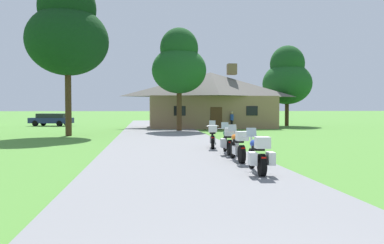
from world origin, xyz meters
The scene contains 12 objects.
ground_plane centered at (0.00, 20.00, 0.00)m, with size 500.00×500.00×0.00m, color #4C8433.
asphalt_driveway centered at (0.00, 18.00, 0.03)m, with size 6.40×80.00×0.06m, color slate.
motorcycle_blue_nearest_to_camera centered at (2.04, 8.64, 0.61)m, with size 0.81×2.08×1.30m.
motorcycle_orange_second_in_row centered at (2.07, 11.24, 0.62)m, with size 0.66×2.08×1.30m.
motorcycle_green_third_in_row centered at (2.18, 13.40, 0.61)m, with size 0.81×2.08×1.30m.
motorcycle_yellow_farthest_in_row centered at (1.98, 15.94, 0.62)m, with size 0.79×2.07×1.30m.
stone_lodge centered at (5.33, 35.77, 2.90)m, with size 13.03×6.65×6.53m.
bystander_blue_shirt_near_lodge centered at (6.78, 32.43, 0.95)m, with size 0.27×0.54×1.69m.
tree_left_near centered at (-6.78, 25.87, 7.49)m, with size 5.81×5.81×11.31m.
tree_right_of_lodge centered at (14.53, 38.57, 5.41)m, with size 5.47×5.47×9.00m.
tree_by_lodge_front centered at (1.64, 30.40, 5.81)m, with size 4.70×4.70×8.91m.
parked_navy_suv_far_left centered at (-11.73, 41.69, 0.78)m, with size 4.92×2.96×1.40m.
Camera 1 is at (-1.26, -2.07, 1.98)m, focal length 35.18 mm.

